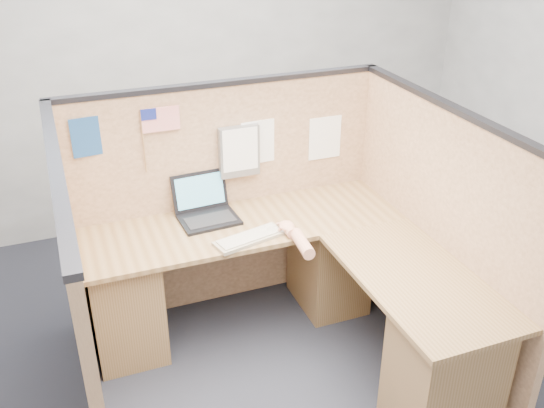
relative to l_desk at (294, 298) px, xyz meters
name	(u,v)px	position (x,y,z in m)	size (l,w,h in m)	color
floor	(283,389)	(-0.18, -0.29, -0.39)	(5.00, 5.00, 0.00)	black
wall_back	(176,55)	(-0.18, 1.96, 1.01)	(5.00, 5.00, 0.00)	gray
cubicle_partitions	(256,237)	(-0.18, 0.14, 0.38)	(2.06, 1.83, 1.53)	brown
l_desk	(294,298)	(0.00, 0.00, 0.00)	(1.95, 1.75, 0.73)	brown
laptop	(206,207)	(-0.37, 0.56, 0.40)	(0.36, 0.35, 0.25)	black
keyboard	(249,238)	(-0.21, 0.19, 0.35)	(0.44, 0.24, 0.03)	gray
mouse	(287,230)	(0.02, 0.19, 0.36)	(0.11, 0.07, 0.04)	silver
hand_forearm	(297,238)	(0.03, 0.05, 0.37)	(0.11, 0.38, 0.08)	tan
blue_poster	(87,137)	(-1.00, 0.68, 0.90)	(0.17, 0.00, 0.23)	navy
american_flag	(156,123)	(-0.60, 0.67, 0.94)	(0.23, 0.01, 0.39)	olive
file_holder	(239,151)	(-0.11, 0.66, 0.70)	(0.26, 0.05, 0.33)	slate
paper_left	(258,142)	(0.03, 0.68, 0.73)	(0.22, 0.00, 0.28)	white
paper_right	(325,138)	(0.49, 0.68, 0.69)	(0.23, 0.00, 0.29)	white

